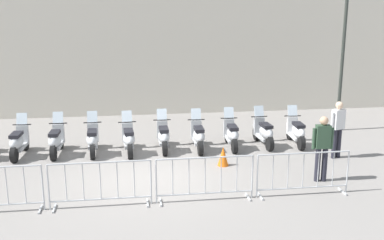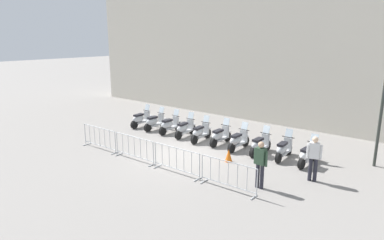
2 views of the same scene
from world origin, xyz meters
name	(u,v)px [view 1 (image 1 of 2)]	position (x,y,z in m)	size (l,w,h in m)	color
ground_plane	(150,177)	(0.00, 0.00, 0.00)	(120.00, 120.00, 0.00)	gray
motorcycle_1	(19,142)	(-4.17, 1.72, 0.45)	(0.59, 1.72, 1.24)	black
motorcycle_2	(56,141)	(-3.09, 1.91, 0.45)	(0.60, 1.72, 1.24)	black
motorcycle_3	(93,140)	(-1.99, 2.04, 0.45)	(0.68, 1.71, 1.24)	black
motorcycle_4	(129,139)	(-0.88, 2.11, 0.45)	(0.70, 1.71, 1.24)	black
motorcycle_5	(163,137)	(0.17, 2.42, 0.45)	(0.63, 1.72, 1.24)	black
motorcycle_6	(198,136)	(1.28, 2.47, 0.45)	(0.61, 1.72, 1.24)	black
motorcycle_7	(231,135)	(2.35, 2.70, 0.45)	(0.58, 1.72, 1.24)	black
motorcycle_8	(264,133)	(3.43, 2.94, 0.45)	(0.69, 1.71, 1.24)	black
motorcycle_9	(297,132)	(4.52, 3.05, 0.45)	(0.56, 1.73, 1.24)	black
barrier_segment_1	(101,185)	(-0.91, -1.85, 0.53)	(2.27, 0.77, 1.07)	#B2B5B7
barrier_segment_2	(205,179)	(1.44, -1.48, 0.53)	(2.27, 0.77, 1.07)	#B2B5B7
barrier_segment_3	(303,174)	(3.79, -1.11, 0.53)	(2.27, 0.77, 1.07)	#B2B5B7
street_lamp	(345,30)	(6.47, 5.02, 3.69)	(0.36, 0.36, 6.15)	#2D332D
officer_near_row_end	(338,126)	(5.44, 1.76, 0.98)	(0.50, 0.36, 1.73)	#23232D
officer_mid_plaza	(322,145)	(4.46, -0.18, 0.98)	(0.55, 0.24, 1.73)	#23232D
traffic_cone	(223,156)	(1.99, 0.99, 0.28)	(0.32, 0.32, 0.55)	orange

